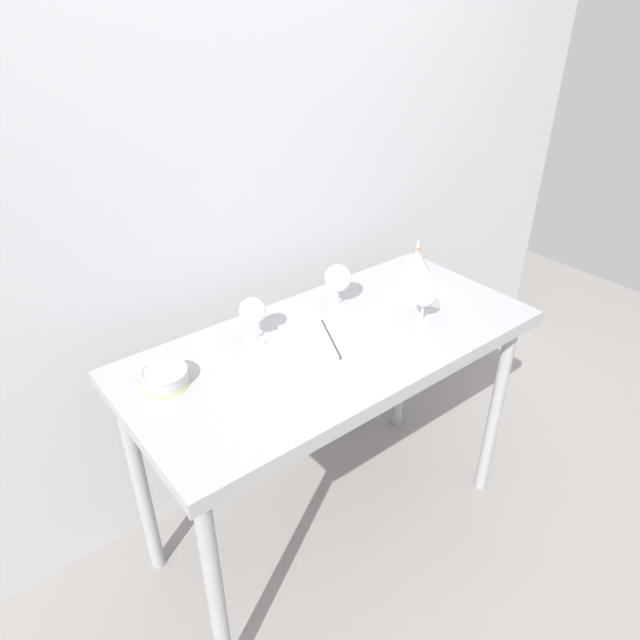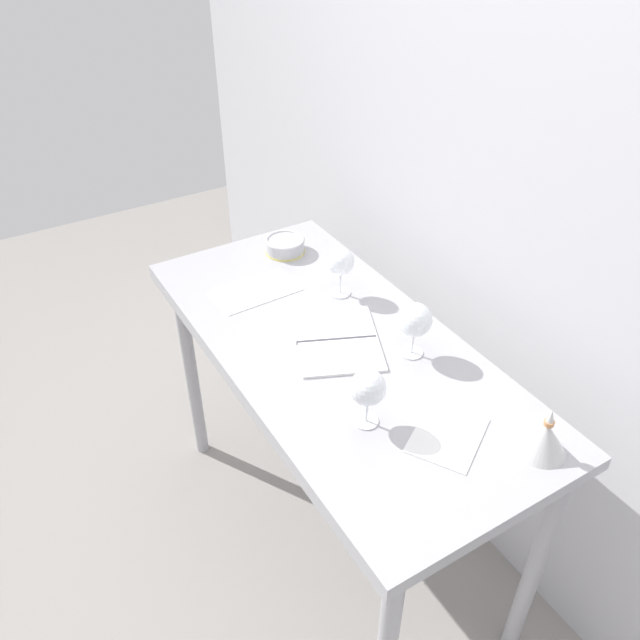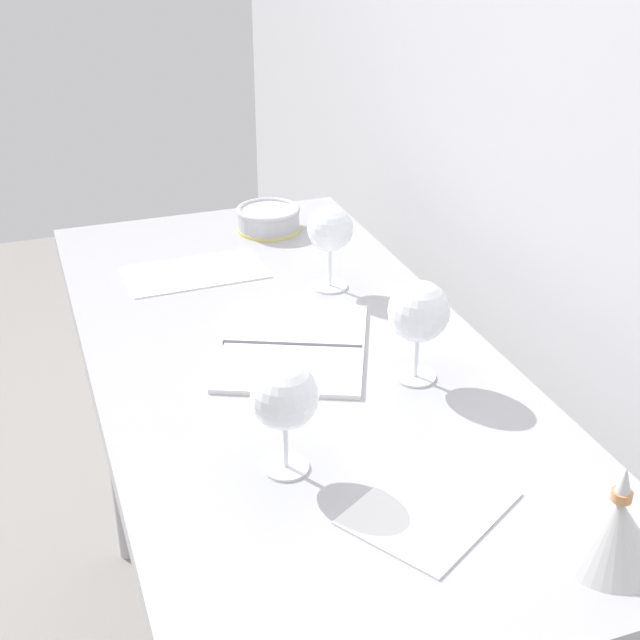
% 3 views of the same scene
% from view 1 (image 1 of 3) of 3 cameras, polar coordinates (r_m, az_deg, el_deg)
% --- Properties ---
extents(ground_plane, '(6.00, 6.00, 0.00)m').
position_cam_1_polar(ground_plane, '(2.48, 1.09, -19.63)').
color(ground_plane, gray).
extents(back_wall, '(3.80, 0.04, 2.60)m').
position_cam_1_polar(back_wall, '(2.06, -7.44, 13.43)').
color(back_wall, '#BCBCC1').
rests_on(back_wall, ground_plane).
extents(steel_counter, '(1.40, 0.65, 0.90)m').
position_cam_1_polar(steel_counter, '(1.93, 1.44, -4.59)').
color(steel_counter, '#A1A1A6').
rests_on(steel_counter, ground_plane).
extents(wine_glass_near_right, '(0.09, 0.09, 0.16)m').
position_cam_1_polar(wine_glass_near_right, '(1.93, 10.46, 2.55)').
color(wine_glass_near_right, white).
rests_on(wine_glass_near_right, steel_counter).
extents(wine_glass_far_right, '(0.10, 0.10, 0.17)m').
position_cam_1_polar(wine_glass_far_right, '(1.99, 1.82, 4.17)').
color(wine_glass_far_right, white).
rests_on(wine_glass_far_right, steel_counter).
extents(wine_glass_far_left, '(0.09, 0.09, 0.16)m').
position_cam_1_polar(wine_glass_far_left, '(1.80, -6.81, 0.79)').
color(wine_glass_far_left, white).
rests_on(wine_glass_far_left, steel_counter).
extents(open_notebook, '(0.38, 0.34, 0.01)m').
position_cam_1_polar(open_notebook, '(1.86, 1.02, -1.86)').
color(open_notebook, white).
rests_on(open_notebook, steel_counter).
extents(tasting_sheet_upper, '(0.24, 0.25, 0.00)m').
position_cam_1_polar(tasting_sheet_upper, '(2.16, 9.91, 2.54)').
color(tasting_sheet_upper, white).
rests_on(tasting_sheet_upper, steel_counter).
extents(tasting_sheet_lower, '(0.16, 0.28, 0.00)m').
position_cam_1_polar(tasting_sheet_lower, '(1.64, -6.72, -7.47)').
color(tasting_sheet_lower, white).
rests_on(tasting_sheet_lower, steel_counter).
extents(tasting_bowl, '(0.14, 0.14, 0.05)m').
position_cam_1_polar(tasting_bowl, '(1.71, -15.39, -5.47)').
color(tasting_bowl, '#DBCC66').
rests_on(tasting_bowl, steel_counter).
extents(decanter_funnel, '(0.12, 0.12, 0.13)m').
position_cam_1_polar(decanter_funnel, '(2.34, 9.72, 6.05)').
color(decanter_funnel, beige).
rests_on(decanter_funnel, steel_counter).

